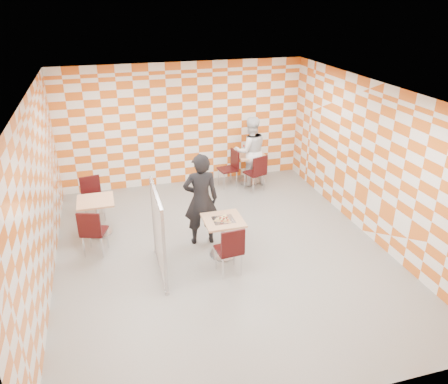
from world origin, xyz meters
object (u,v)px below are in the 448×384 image
man_dark (201,200)px  chair_main_front (231,248)px  empty_table (97,211)px  chair_second_side (231,165)px  sport_bottle (244,149)px  chair_empty_far (92,195)px  chair_empty_near (92,230)px  second_table (250,163)px  soda_bottle (256,149)px  main_table (223,231)px  partition (159,233)px  man_white (250,151)px  chair_second_front (257,171)px

man_dark → chair_main_front: bearing=105.4°
empty_table → man_dark: 2.16m
chair_second_side → sport_bottle: sport_bottle is taller
chair_empty_far → chair_empty_near: bearing=-90.5°
second_table → chair_main_front: size_ratio=0.81×
soda_bottle → main_table: bearing=-118.9°
second_table → partition: bearing=-129.7°
soda_bottle → partition: bearing=-130.9°
chair_main_front → man_white: man_white is taller
empty_table → chair_main_front: 3.00m
partition → man_dark: (0.92, 0.80, 0.12)m
main_table → chair_empty_far: chair_empty_far is taller
partition → man_white: (2.75, 3.25, 0.08)m
second_table → chair_second_front: bearing=-92.8°
main_table → chair_second_side: chair_second_side is taller
soda_bottle → chair_second_side: bearing=-168.4°
main_table → chair_second_front: 2.96m
main_table → sport_bottle: 3.59m
chair_second_side → main_table: bearing=-109.2°
chair_second_front → man_white: (-0.01, 0.50, 0.33)m
chair_empty_near → chair_empty_far: size_ratio=1.00×
main_table → partition: (-1.19, -0.23, 0.28)m
chair_second_front → sport_bottle: size_ratio=4.62×
second_table → man_white: bearing=-110.4°
partition → man_dark: size_ratio=0.85×
chair_main_front → man_white: (1.60, 3.65, 0.33)m
main_table → chair_second_side: size_ratio=0.81×
chair_second_front → chair_second_side: (-0.51, 0.50, 0.00)m
main_table → chair_empty_near: 2.38m
man_white → soda_bottle: man_white is taller
man_white → sport_bottle: 0.27m
chair_main_front → chair_empty_near: 2.58m
partition → soda_bottle: size_ratio=6.74×
chair_empty_near → sport_bottle: size_ratio=4.62×
chair_second_side → chair_empty_far: 3.43m
chair_second_side → second_table: bearing=9.9°
empty_table → man_white: man_white is taller
sport_bottle → chair_empty_near: bearing=-145.1°
empty_table → chair_empty_near: (-0.09, -0.81, 0.04)m
empty_table → chair_empty_near: chair_empty_near is taller
chair_second_side → chair_empty_near: size_ratio=1.00×
chair_second_front → main_table: bearing=-121.8°
chair_empty_far → man_dark: man_dark is taller
chair_main_front → chair_second_side: (1.10, 3.66, 0.00)m
man_white → second_table: bearing=-107.4°
main_table → empty_table: bearing=146.6°
chair_second_front → partition: partition is taller
partition → chair_empty_far: bearing=114.2°
empty_table → chair_empty_near: bearing=-96.5°
main_table → chair_empty_far: bearing=136.1°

